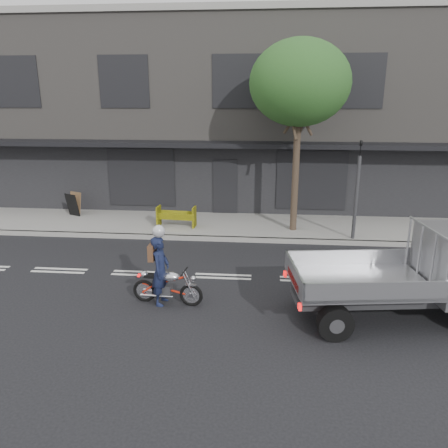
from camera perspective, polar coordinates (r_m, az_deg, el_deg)
ground at (r=12.40m, az=-0.14°, el=-6.88°), size 80.00×80.00×0.00m
sidewalk at (r=16.78m, az=1.35°, el=-0.24°), size 32.00×3.20×0.15m
kerb at (r=15.26m, az=0.94°, el=-1.98°), size 32.00×0.20×0.15m
building_main at (r=22.66m, az=2.60°, el=14.25°), size 26.00×10.00×8.00m
street_tree at (r=15.56m, az=9.87°, el=17.63°), size 3.40×3.40×6.74m
traffic_light_pole at (r=15.36m, az=16.90°, el=3.53°), size 0.12×0.12×3.50m
motorcycle at (r=10.81m, az=-7.42°, el=-8.00°), size 1.78×0.52×0.92m
rider at (r=10.69m, az=-8.29°, el=-6.05°), size 0.48×0.67×1.72m
flatbed_ute at (r=10.97m, az=26.99°, el=-5.01°), size 4.92×2.52×2.18m
construction_barrier at (r=16.22m, az=-6.38°, el=0.83°), size 1.49×0.70×0.81m
sandwich_board at (r=18.77m, az=-19.20°, el=2.37°), size 0.70×0.60×0.93m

